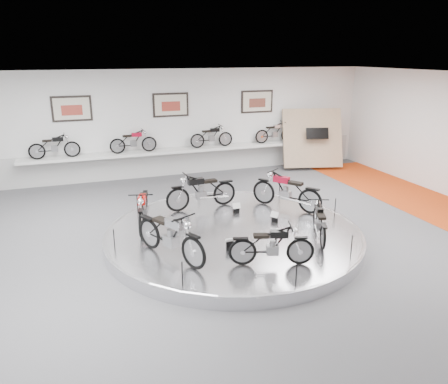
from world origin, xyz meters
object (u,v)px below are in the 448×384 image
object	(u,v)px
bike_b	(201,191)
bike_f	(320,221)
shelf	(174,151)
bike_d	(170,235)
display_platform	(233,235)
bike_a	(286,191)
bike_e	(272,245)
bike_c	(143,208)

from	to	relation	value
bike_b	bike_f	world-z (taller)	bike_b
shelf	bike_d	distance (m)	7.65
shelf	bike_b	world-z (taller)	bike_b
display_platform	bike_b	distance (m)	1.95
display_platform	bike_a	bearing A→B (deg)	26.35
bike_d	bike_e	bearing A→B (deg)	35.01
bike_b	bike_c	size ratio (longest dim) A/B	1.04
bike_d	bike_a	bearing A→B (deg)	90.70
bike_c	bike_e	size ratio (longest dim) A/B	1.13
bike_c	bike_d	bearing A→B (deg)	21.07
bike_e	bike_c	bearing A→B (deg)	143.73
bike_c	bike_e	distance (m)	3.70
bike_d	display_platform	bearing A→B (deg)	92.19
bike_a	bike_b	distance (m)	2.40
bike_a	bike_f	world-z (taller)	bike_a
bike_f	bike_e	bearing A→B (deg)	140.40
shelf	bike_f	xyz separation A→B (m)	(1.73, -7.58, -0.26)
bike_f	bike_a	bearing A→B (deg)	16.93
bike_a	bike_c	xyz separation A→B (m)	(-4.04, -0.01, -0.03)
bike_a	bike_e	distance (m)	3.56
bike_d	bike_e	xyz separation A→B (m)	(1.91, -1.01, -0.09)
bike_d	bike_b	bearing A→B (deg)	124.34
shelf	bike_f	distance (m)	7.78
display_platform	bike_a	xyz separation A→B (m)	(1.96, 0.97, 0.69)
shelf	bike_c	distance (m)	5.82
display_platform	bike_c	distance (m)	2.39
bike_d	bike_f	xyz separation A→B (m)	(3.57, -0.15, -0.10)
bike_b	bike_e	bearing A→B (deg)	90.75
shelf	bike_e	distance (m)	8.45
bike_d	bike_e	world-z (taller)	bike_d
bike_b	bike_c	bearing A→B (deg)	20.63
display_platform	bike_e	xyz separation A→B (m)	(0.07, -2.04, 0.60)
shelf	bike_a	distance (m)	5.77
shelf	bike_b	xyz separation A→B (m)	(-0.29, -4.59, -0.18)
bike_e	shelf	bearing A→B (deg)	108.57
bike_a	bike_b	world-z (taller)	bike_a
bike_c	bike_f	bearing A→B (deg)	74.67
bike_b	bike_f	bearing A→B (deg)	119.40
bike_a	bike_c	size ratio (longest dim) A/B	1.07
bike_a	shelf	bearing A→B (deg)	-16.49
bike_a	bike_f	bearing A→B (deg)	137.51
shelf	bike_d	xyz separation A→B (m)	(-1.84, -7.43, -0.16)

